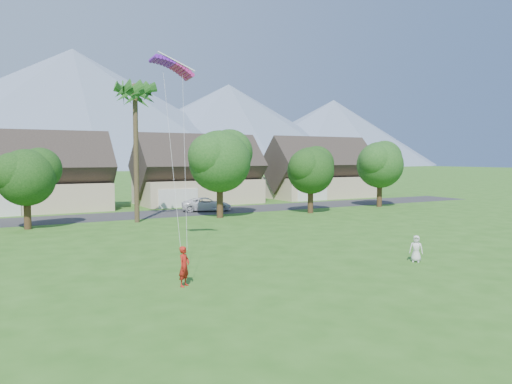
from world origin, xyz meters
TOP-DOWN VIEW (x-y plane):
  - ground at (0.00, 0.00)m, footprint 500.00×500.00m
  - street at (0.00, 34.00)m, footprint 90.00×7.00m
  - kite_flyer at (-6.33, 5.32)m, footprint 0.80×0.76m
  - watcher at (6.93, 4.00)m, footprint 0.84×0.86m
  - parked_car at (7.18, 34.00)m, footprint 5.86×3.99m
  - mountain_ridge at (10.40, 260.00)m, footprint 540.00×240.00m
  - houses_row at (0.49, 42.99)m, footprint 72.75×8.19m
  - tree_row at (-1.14, 27.92)m, footprint 62.27×6.67m
  - fan_palm at (-2.00, 28.50)m, footprint 3.00×3.00m
  - parafoil_kite at (-4.06, 12.85)m, footprint 2.60×1.04m

SIDE VIEW (x-z plane):
  - ground at x=0.00m, z-range 0.00..0.00m
  - street at x=0.00m, z-range 0.00..0.01m
  - parked_car at x=7.18m, z-range 0.00..1.49m
  - watcher at x=6.93m, z-range 0.00..1.50m
  - kite_flyer at x=-6.33m, z-range 0.00..1.83m
  - houses_row at x=0.49m, z-range -0.99..7.87m
  - tree_row at x=-1.14m, z-range 0.66..9.11m
  - parafoil_kite at x=-4.06m, z-range 11.09..11.59m
  - fan_palm at x=-2.00m, z-range 4.90..18.70m
  - mountain_ridge at x=10.40m, z-range -5.93..64.07m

